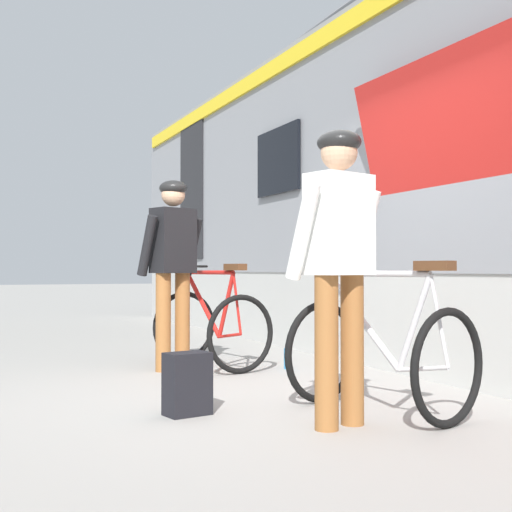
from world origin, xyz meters
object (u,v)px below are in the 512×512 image
cyclist_near_in_dark (173,256)px  water_bottle_near_the_bikes (288,359)px  backpack_on_platform (187,384)px  bicycle_far_silver (381,352)px  bicycle_near_red (211,325)px  water_bottle_by_the_backpack (184,396)px  cyclist_far_in_white (339,249)px

cyclist_near_in_dark → water_bottle_near_the_bikes: size_ratio=9.05×
backpack_on_platform → cyclist_near_in_dark: bearing=64.8°
bicycle_far_silver → backpack_on_platform: size_ratio=3.07×
bicycle_near_red → backpack_on_platform: bearing=-114.5°
water_bottle_near_the_bikes → water_bottle_by_the_backpack: (-1.49, -1.43, 0.00)m
cyclist_far_in_white → water_bottle_by_the_backpack: 1.43m
bicycle_near_red → water_bottle_near_the_bikes: 0.79m
cyclist_near_in_dark → water_bottle_by_the_backpack: (-0.48, -1.80, -0.96)m
bicycle_near_red → cyclist_far_in_white: bearing=-93.8°
bicycle_near_red → backpack_on_platform: (-0.89, -1.95, -0.20)m
cyclist_near_in_dark → bicycle_near_red: cyclist_near_in_dark is taller
bicycle_near_red → bicycle_far_silver: bearing=-84.1°
backpack_on_platform → water_bottle_by_the_backpack: backpack_on_platform is taller
cyclist_far_in_white → cyclist_near_in_dark: bearing=94.7°
cyclist_near_in_dark → bicycle_near_red: (0.39, 0.03, -0.65)m
backpack_on_platform → water_bottle_near_the_bikes: size_ratio=2.05×
water_bottle_near_the_bikes → water_bottle_by_the_backpack: 2.07m
bicycle_near_red → cyclist_near_in_dark: bearing=-175.9°
bicycle_far_silver → backpack_on_platform: bicycle_far_silver is taller
backpack_on_platform → water_bottle_by_the_backpack: (0.02, 0.12, -0.10)m
bicycle_near_red → water_bottle_near_the_bikes: bearing=-32.7°
bicycle_near_red → water_bottle_near_the_bikes: bicycle_near_red is taller
bicycle_near_red → water_bottle_near_the_bikes: size_ratio=6.10×
cyclist_far_in_white → bicycle_far_silver: (0.43, 0.20, -0.65)m
cyclist_far_in_white → backpack_on_platform: (-0.71, 0.69, -0.85)m
backpack_on_platform → water_bottle_by_the_backpack: bearing=70.9°
bicycle_far_silver → backpack_on_platform: 1.26m
cyclist_near_in_dark → water_bottle_near_the_bikes: bearing=-20.1°
bicycle_far_silver → water_bottle_near_the_bikes: bicycle_far_silver is taller
cyclist_near_in_dark → water_bottle_by_the_backpack: 2.09m
cyclist_far_in_white → backpack_on_platform: bearing=135.9°
bicycle_far_silver → water_bottle_near_the_bikes: (0.36, 2.04, -0.30)m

